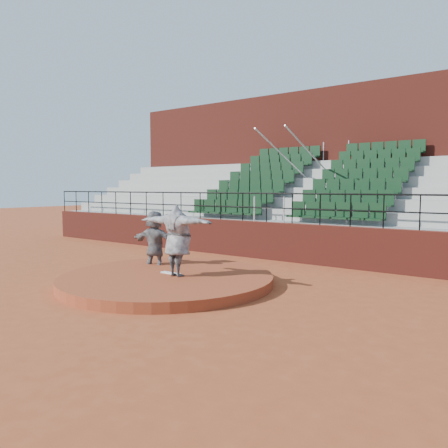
# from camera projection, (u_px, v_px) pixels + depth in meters

# --- Properties ---
(ground) EXTENTS (90.00, 90.00, 0.00)m
(ground) POSITION_uv_depth(u_px,v_px,m) (167.00, 284.00, 11.34)
(ground) COLOR #9B4423
(ground) RESTS_ON ground
(pitchers_mound) EXTENTS (5.50, 5.50, 0.25)m
(pitchers_mound) POSITION_uv_depth(u_px,v_px,m) (167.00, 279.00, 11.33)
(pitchers_mound) COLOR #933D21
(pitchers_mound) RESTS_ON ground
(pitching_rubber) EXTENTS (0.60, 0.15, 0.03)m
(pitching_rubber) POSITION_uv_depth(u_px,v_px,m) (171.00, 273.00, 11.44)
(pitching_rubber) COLOR white
(pitching_rubber) RESTS_ON pitchers_mound
(boundary_wall) EXTENTS (24.00, 0.30, 1.30)m
(boundary_wall) POSITION_uv_depth(u_px,v_px,m) (266.00, 240.00, 15.30)
(boundary_wall) COLOR maroon
(boundary_wall) RESTS_ON ground
(wall_railing) EXTENTS (24.04, 0.05, 1.03)m
(wall_railing) POSITION_uv_depth(u_px,v_px,m) (267.00, 201.00, 15.18)
(wall_railing) COLOR black
(wall_railing) RESTS_ON boundary_wall
(seating_deck) EXTENTS (24.00, 5.97, 4.63)m
(seating_deck) POSITION_uv_depth(u_px,v_px,m) (312.00, 213.00, 18.15)
(seating_deck) COLOR #9A9A94
(seating_deck) RESTS_ON ground
(press_box_facade) EXTENTS (24.00, 3.00, 7.10)m
(press_box_facade) POSITION_uv_depth(u_px,v_px,m) (348.00, 166.00, 21.15)
(press_box_facade) COLOR maroon
(press_box_facade) RESTS_ON ground
(pitcher) EXTENTS (2.27, 0.76, 1.82)m
(pitcher) POSITION_uv_depth(u_px,v_px,m) (177.00, 241.00, 11.08)
(pitcher) COLOR black
(pitcher) RESTS_ON pitchers_mound
(fielder) EXTENTS (1.77, 0.83, 1.83)m
(fielder) POSITION_uv_depth(u_px,v_px,m) (155.00, 242.00, 12.81)
(fielder) COLOR black
(fielder) RESTS_ON ground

